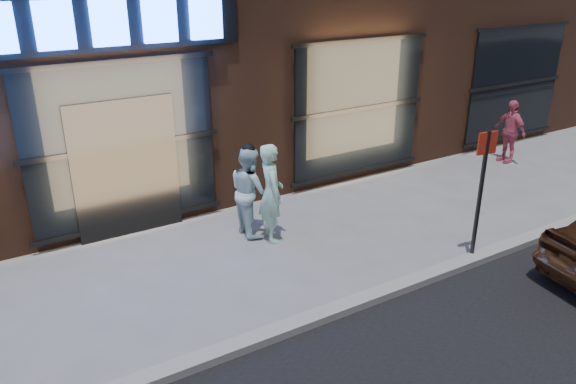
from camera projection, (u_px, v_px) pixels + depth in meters
name	position (u px, v px, depth m)	size (l,w,h in m)	color
ground	(229.00, 354.00, 6.90)	(90.00, 90.00, 0.00)	slate
curb	(229.00, 350.00, 6.87)	(60.00, 0.25, 0.12)	gray
man_bowtie	(271.00, 193.00, 9.44)	(0.63, 0.41, 1.72)	#AEE5CB
man_cap	(250.00, 191.00, 9.69)	(0.77, 0.60, 1.58)	white
passerby	(509.00, 131.00, 13.25)	(0.88, 0.36, 1.49)	#D05570
sign_post	(481.00, 184.00, 8.59)	(0.34, 0.08, 2.16)	#262628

